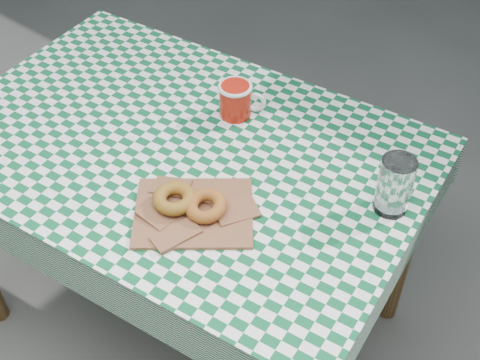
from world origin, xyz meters
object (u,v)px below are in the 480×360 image
(coffee_mug, at_px, (235,100))
(drinking_glass, at_px, (395,185))
(paper_bag, at_px, (194,212))
(table, at_px, (188,241))

(coffee_mug, height_order, drinking_glass, drinking_glass)
(paper_bag, distance_m, drinking_glass, 0.46)
(paper_bag, distance_m, coffee_mug, 0.38)
(coffee_mug, xyz_separation_m, drinking_glass, (0.50, -0.05, 0.02))
(table, distance_m, drinking_glass, 0.71)
(table, relative_size, paper_bag, 4.54)
(paper_bag, height_order, coffee_mug, coffee_mug)
(table, bearing_deg, drinking_glass, 8.46)
(table, height_order, drinking_glass, drinking_glass)
(table, bearing_deg, coffee_mug, 73.60)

